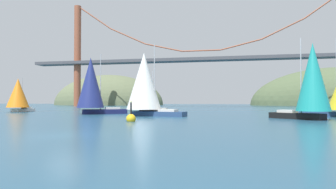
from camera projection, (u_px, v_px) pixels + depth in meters
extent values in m
plane|color=navy|center=(65.00, 135.00, 20.58)|extent=(360.00, 360.00, 0.00)
ellipsoid|color=#5B6647|center=(109.00, 105.00, 164.05)|extent=(60.92, 44.00, 32.99)
cylinder|color=brown|center=(77.00, 56.00, 124.69)|extent=(2.80, 2.80, 42.10)
cube|color=#47474C|center=(201.00, 60.00, 113.84)|extent=(139.53, 6.00, 1.20)
cylinder|color=brown|center=(94.00, 17.00, 123.47)|extent=(15.08, 0.50, 10.70)
cylinder|color=brown|center=(128.00, 36.00, 120.22)|extent=(15.00, 0.50, 7.32)
cylinder|color=brown|center=(163.00, 48.00, 117.03)|extent=(14.90, 0.50, 3.92)
cylinder|color=brown|center=(201.00, 51.00, 113.91)|extent=(14.79, 0.50, 0.50)
cylinder|color=brown|center=(241.00, 45.00, 110.86)|extent=(14.90, 0.50, 3.92)
cylinder|color=brown|center=(283.00, 29.00, 107.88)|extent=(15.00, 0.50, 7.32)
cylinder|color=brown|center=(327.00, 3.00, 104.97)|extent=(15.08, 0.50, 10.70)
cube|color=white|center=(24.00, 110.00, 64.62)|extent=(2.00, 5.99, 0.67)
cube|color=beige|center=(27.00, 108.00, 65.68)|extent=(1.41, 1.95, 0.36)
cylinder|color=#B2B2B7|center=(22.00, 93.00, 64.11)|extent=(0.14, 0.14, 6.74)
cone|color=orange|center=(18.00, 93.00, 62.82)|extent=(4.67, 4.67, 6.08)
cube|color=navy|center=(330.00, 114.00, 44.31)|extent=(8.65, 4.86, 0.75)
cube|color=beige|center=(319.00, 110.00, 45.13)|extent=(3.08, 2.40, 0.36)
cube|color=navy|center=(159.00, 114.00, 46.04)|extent=(8.68, 3.97, 0.72)
cube|color=beige|center=(168.00, 110.00, 45.46)|extent=(2.98, 2.30, 0.36)
cylinder|color=#B2B2B7|center=(154.00, 77.00, 46.49)|extent=(0.14, 0.14, 10.60)
cone|color=white|center=(144.00, 81.00, 47.20)|extent=(6.45, 6.45, 8.96)
cube|color=black|center=(296.00, 116.00, 38.83)|extent=(6.49, 6.02, 0.78)
cube|color=beige|center=(287.00, 111.00, 39.86)|extent=(2.60, 2.53, 0.36)
cylinder|color=#B2B2B7|center=(301.00, 75.00, 38.37)|extent=(0.14, 0.14, 9.71)
cone|color=teal|center=(313.00, 77.00, 37.12)|extent=(5.80, 5.80, 8.54)
cube|color=black|center=(156.00, 112.00, 54.04)|extent=(5.91, 1.58, 0.71)
cube|color=beige|center=(162.00, 109.00, 53.83)|extent=(1.89, 1.20, 0.36)
cylinder|color=#B2B2B7|center=(153.00, 90.00, 54.24)|extent=(0.14, 0.14, 7.09)
cone|color=pink|center=(146.00, 92.00, 54.50)|extent=(3.66, 3.66, 5.83)
cube|color=#191E4C|center=(105.00, 112.00, 53.56)|extent=(7.66, 5.80, 0.84)
cube|color=beige|center=(113.00, 108.00, 54.06)|extent=(2.90, 2.56, 0.36)
cylinder|color=#B2B2B7|center=(101.00, 82.00, 53.40)|extent=(0.14, 0.14, 9.93)
cone|color=navy|center=(91.00, 83.00, 52.79)|extent=(6.54, 6.54, 8.91)
sphere|color=gold|center=(131.00, 119.00, 34.23)|extent=(1.10, 1.10, 1.10)
cylinder|color=black|center=(131.00, 110.00, 34.25)|extent=(0.20, 0.20, 1.60)
sphere|color=#F2EA99|center=(131.00, 102.00, 34.27)|extent=(0.24, 0.24, 0.24)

